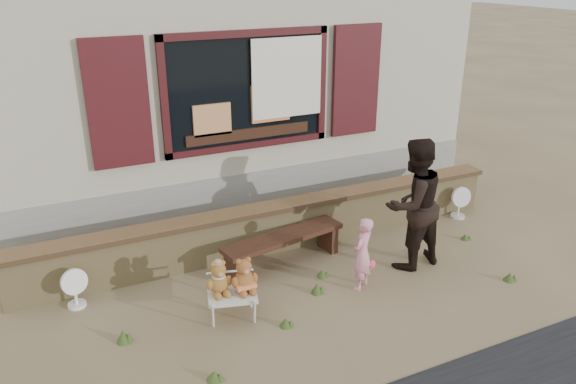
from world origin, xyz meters
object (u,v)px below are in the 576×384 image
teddy_bear_right (244,274)px  adult (413,204)px  folding_chair (232,294)px  teddy_bear_left (219,277)px  bench (283,243)px  child (362,254)px

teddy_bear_right → adult: 2.43m
folding_chair → teddy_bear_left: 0.27m
teddy_bear_right → adult: (2.40, 0.17, 0.33)m
folding_chair → adult: size_ratio=0.37×
folding_chair → teddy_bear_right: 0.28m
bench → teddy_bear_right: 1.25m
folding_chair → teddy_bear_right: size_ratio=1.54×
bench → folding_chair: size_ratio=2.73×
child → folding_chair: bearing=-36.5°
teddy_bear_left → child: bearing=11.2°
folding_chair → child: size_ratio=0.69×
teddy_bear_left → teddy_bear_right: (0.27, -0.07, 0.01)m
child → bench: bearing=-88.6°
adult → bench: bearing=-31.1°
teddy_bear_left → child: (1.79, -0.13, -0.06)m
teddy_bear_right → child: (1.52, -0.06, -0.07)m
bench → child: child is taller
bench → teddy_bear_right: size_ratio=4.20×
bench → child: (0.64, -0.92, 0.15)m
folding_chair → adult: adult is taller
folding_chair → child: child is taller
teddy_bear_right → child: 1.52m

